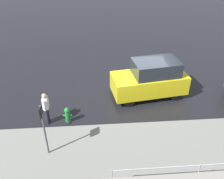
{
  "coord_description": "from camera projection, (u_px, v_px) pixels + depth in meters",
  "views": [
    {
      "loc": [
        2.64,
        11.52,
        7.67
      ],
      "look_at": [
        1.82,
        0.96,
        0.9
      ],
      "focal_mm": 40.0,
      "sensor_mm": 36.0,
      "label": 1
    }
  ],
  "objects": [
    {
      "name": "pedestrian",
      "position": [
        46.0,
        106.0,
        11.3
      ],
      "size": [
        0.25,
        0.57,
        1.62
      ],
      "color": "silver",
      "rests_on": "ground"
    },
    {
      "name": "kerb_strip",
      "position": [
        161.0,
        147.0,
        10.45
      ],
      "size": [
        24.0,
        3.2,
        0.04
      ],
      "primitive_type": "cube",
      "color": "slate",
      "rests_on": "ground"
    },
    {
      "name": "sign_post",
      "position": [
        43.0,
        123.0,
        9.33
      ],
      "size": [
        0.07,
        0.44,
        2.4
      ],
      "color": "#4C4C51",
      "rests_on": "ground"
    },
    {
      "name": "fire_hydrant",
      "position": [
        67.0,
        115.0,
        11.65
      ],
      "size": [
        0.42,
        0.31,
        0.8
      ],
      "color": "#197A2D",
      "rests_on": "ground"
    },
    {
      "name": "moving_hatchback",
      "position": [
        151.0,
        79.0,
        13.22
      ],
      "size": [
        4.11,
        2.25,
        2.06
      ],
      "color": "yellow",
      "rests_on": "ground"
    },
    {
      "name": "ground_plane",
      "position": [
        143.0,
        93.0,
        13.98
      ],
      "size": [
        60.0,
        60.0,
        0.0
      ],
      "primitive_type": "plane",
      "color": "black"
    }
  ]
}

